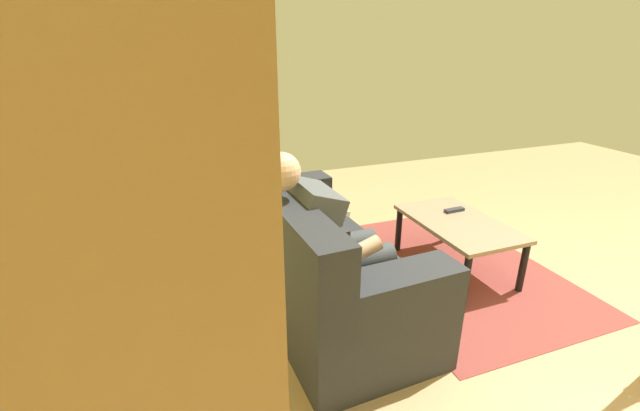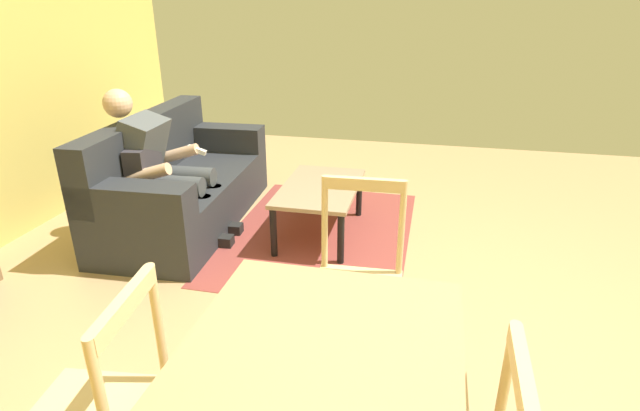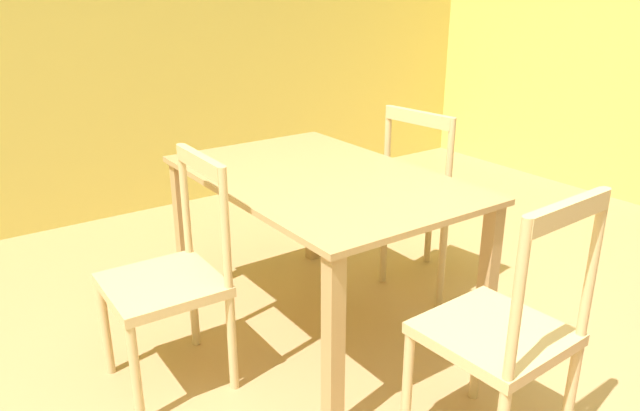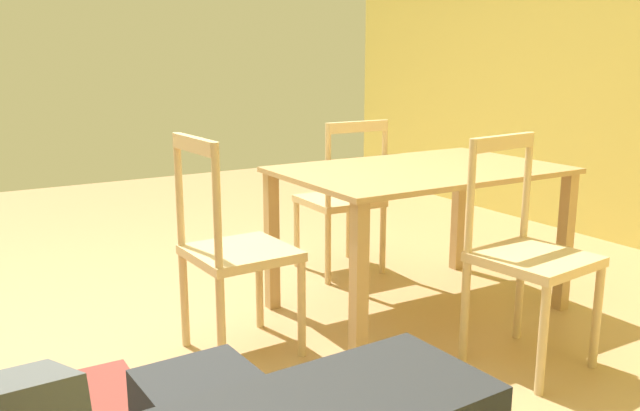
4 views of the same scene
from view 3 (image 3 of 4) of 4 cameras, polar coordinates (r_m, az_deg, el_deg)
wall_side at (r=4.28m, az=-19.20°, el=16.93°), size 0.12×6.21×2.72m
dining_table at (r=2.68m, az=0.00°, el=0.65°), size 1.37×0.88×0.74m
dining_chair_near_wall at (r=3.17m, az=10.59°, el=0.35°), size 0.47×0.47×0.96m
dining_chair_facing_couch at (r=2.09m, az=16.62°, el=-11.45°), size 0.44×0.44×0.96m
dining_chair_by_doorway at (r=2.45m, az=-13.81°, el=-6.76°), size 0.43×0.43×0.92m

